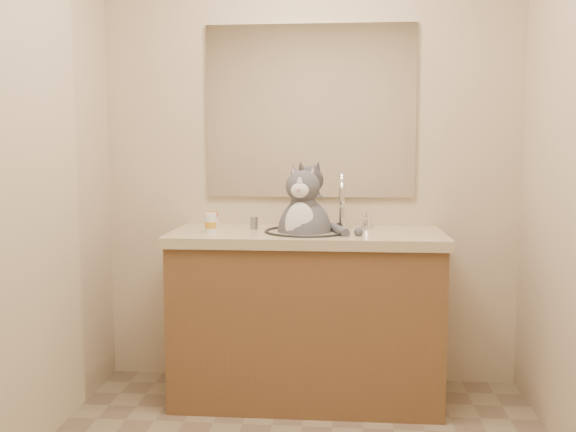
% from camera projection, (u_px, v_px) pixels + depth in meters
% --- Properties ---
extents(room, '(2.22, 2.52, 2.42)m').
position_uv_depth(room, '(292.00, 167.00, 2.17)').
color(room, gray).
rests_on(room, ground).
extents(vanity, '(1.34, 0.59, 1.12)m').
position_uv_depth(vanity, '(307.00, 312.00, 3.21)').
color(vanity, brown).
rests_on(vanity, ground).
extents(mirror, '(1.10, 0.02, 0.90)m').
position_uv_depth(mirror, '(310.00, 111.00, 3.36)').
color(mirror, white).
rests_on(mirror, room).
extents(shower_curtain, '(0.02, 1.30, 1.93)m').
position_uv_depth(shower_curtain, '(11.00, 211.00, 2.37)').
color(shower_curtain, beige).
rests_on(shower_curtain, ground).
extents(cat, '(0.38, 0.36, 0.54)m').
position_uv_depth(cat, '(304.00, 228.00, 3.16)').
color(cat, '#4D4D52').
rests_on(cat, vanity).
extents(pill_bottle_redcap, '(0.07, 0.07, 0.10)m').
position_uv_depth(pill_bottle_redcap, '(212.00, 222.00, 3.14)').
color(pill_bottle_redcap, white).
rests_on(pill_bottle_redcap, vanity).
extents(pill_bottle_orange, '(0.07, 0.07, 0.10)m').
position_uv_depth(pill_bottle_orange, '(211.00, 223.00, 3.10)').
color(pill_bottle_orange, white).
rests_on(pill_bottle_orange, vanity).
extents(grey_canister, '(0.05, 0.05, 0.06)m').
position_uv_depth(grey_canister, '(254.00, 223.00, 3.24)').
color(grey_canister, gray).
rests_on(grey_canister, vanity).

